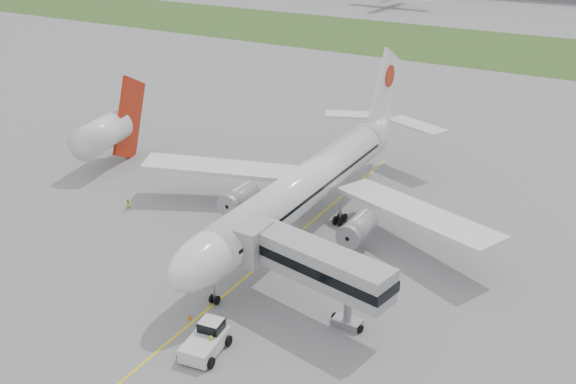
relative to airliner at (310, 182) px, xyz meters
The scene contains 12 objects.
ground 7.47m from the airliner, 90.00° to the right, with size 600.00×600.00×0.00m, color gray.
apron_markings 11.38m from the airliner, 90.00° to the right, with size 70.00×70.00×0.04m, color yellow, non-canonical shape.
grass_strip 115.27m from the airliner, 90.00° to the left, with size 600.00×50.00×0.02m, color #38551F.
airliner is the anchor object (origin of this frame).
pushback_tug 26.75m from the airliner, 81.91° to the right, with size 3.87×5.23×2.51m.
jet_bridge 18.64m from the airliner, 62.47° to the right, with size 17.05×6.46×7.77m.
safety_cone_left 23.91m from the airliner, 91.23° to the right, with size 0.45×0.45×0.62m, color orange.
safety_cone_right 25.36m from the airliner, 82.40° to the right, with size 0.42×0.42×0.58m, color orange.
ground_crew_near 27.07m from the airliner, 80.59° to the right, with size 0.70×0.46×1.92m, color #9BD623.
ground_crew_far 24.12m from the airliner, 159.71° to the right, with size 0.77×0.60×1.58m, color #A2FF2A.
neighbor_aircraft 35.28m from the airliner, behind, with size 6.76×16.76×13.52m.
distant_aircraft_left 178.70m from the airliner, 108.58° to the left, with size 31.82×28.07×12.16m, color silver, non-canonical shape.
Camera 1 is at (33.21, -57.71, 36.78)m, focal length 40.00 mm.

